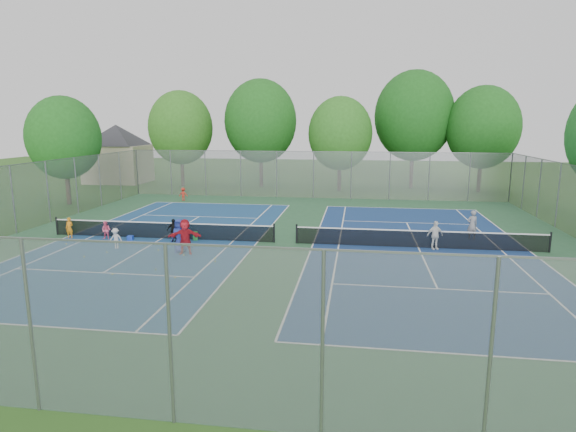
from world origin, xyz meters
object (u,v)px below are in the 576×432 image
object	(u,v)px
ball_crate	(130,238)
net_left	(162,231)
net_right	(419,239)
ball_hopper	(195,236)
instructor	(472,225)

from	to	relation	value
ball_crate	net_left	bearing A→B (deg)	21.33
ball_crate	net_right	bearing A→B (deg)	2.28
net_left	ball_hopper	world-z (taller)	net_left
net_left	net_right	bearing A→B (deg)	0.00
ball_crate	ball_hopper	distance (m)	3.61
ball_hopper	net_left	bearing A→B (deg)	176.50
instructor	net_left	bearing A→B (deg)	-7.49
ball_hopper	instructor	bearing A→B (deg)	9.20
ball_hopper	instructor	xyz separation A→B (m)	(15.15, 2.45, 0.58)
net_left	ball_hopper	distance (m)	2.00
ball_crate	instructor	size ratio (longest dim) A/B	0.18
net_left	instructor	xyz separation A→B (m)	(17.13, 2.33, 0.37)
net_right	instructor	bearing A→B (deg)	36.68
net_right	instructor	size ratio (longest dim) A/B	7.81
net_left	ball_crate	world-z (taller)	net_left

